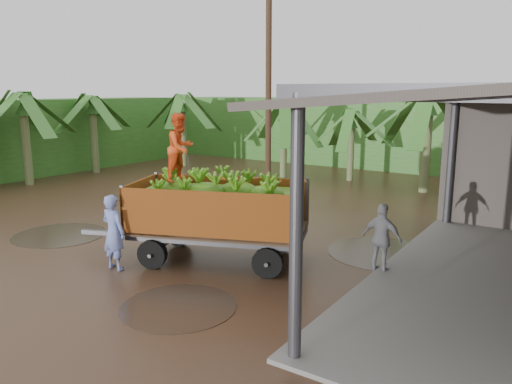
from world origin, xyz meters
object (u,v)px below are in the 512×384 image
man_grey (382,239)px  banana_trailer (218,210)px  man_blue (114,232)px  utility_pole (269,84)px

man_grey → banana_trailer: bearing=25.3°
banana_trailer → man_blue: size_ratio=3.24×
man_blue → utility_pole: 10.67m
banana_trailer → man_blue: (-1.60, -1.78, -0.38)m
utility_pole → banana_trailer: bearing=-65.4°
utility_pole → man_blue: bearing=-77.9°
banana_trailer → utility_pole: size_ratio=0.67×
man_grey → utility_pole: 10.51m
man_blue → utility_pole: bearing=-77.6°
man_blue → utility_pole: (-2.12, 9.89, 3.40)m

